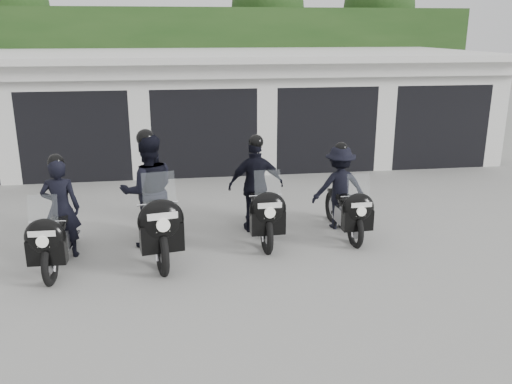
{
  "coord_description": "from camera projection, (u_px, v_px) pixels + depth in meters",
  "views": [
    {
      "loc": [
        -0.69,
        -7.78,
        3.58
      ],
      "look_at": [
        0.55,
        0.52,
        1.05
      ],
      "focal_mm": 38.0,
      "sensor_mm": 36.0,
      "label": 1
    }
  ],
  "objects": [
    {
      "name": "background_vegetation",
      "position": [
        202.0,
        52.0,
        19.99
      ],
      "size": [
        20.0,
        3.9,
        5.8
      ],
      "color": "#1D3B15",
      "rests_on": "ground"
    },
    {
      "name": "ground",
      "position": [
        227.0,
        267.0,
        8.5
      ],
      "size": [
        80.0,
        80.0,
        0.0
      ],
      "primitive_type": "plane",
      "color": "gray",
      "rests_on": "ground"
    },
    {
      "name": "police_bike_d",
      "position": [
        342.0,
        193.0,
        9.87
      ],
      "size": [
        1.03,
        1.93,
        1.68
      ],
      "rotation": [
        0.0,
        0.0,
        0.03
      ],
      "color": "black",
      "rests_on": "ground"
    },
    {
      "name": "garage_block",
      "position": [
        199.0,
        106.0,
        15.72
      ],
      "size": [
        16.4,
        6.8,
        2.96
      ],
      "color": "silver",
      "rests_on": "ground"
    },
    {
      "name": "police_bike_b",
      "position": [
        151.0,
        200.0,
        8.92
      ],
      "size": [
        1.13,
        2.38,
        2.09
      ],
      "rotation": [
        0.0,
        0.0,
        0.18
      ],
      "color": "black",
      "rests_on": "ground"
    },
    {
      "name": "police_bike_c",
      "position": [
        258.0,
        192.0,
        9.67
      ],
      "size": [
        1.03,
        2.13,
        1.85
      ],
      "rotation": [
        0.0,
        0.0,
        0.03
      ],
      "color": "black",
      "rests_on": "ground"
    },
    {
      "name": "police_bike_a",
      "position": [
        58.0,
        221.0,
        8.45
      ],
      "size": [
        0.63,
        2.04,
        1.77
      ],
      "rotation": [
        0.0,
        0.0,
        -0.03
      ],
      "color": "black",
      "rests_on": "ground"
    }
  ]
}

